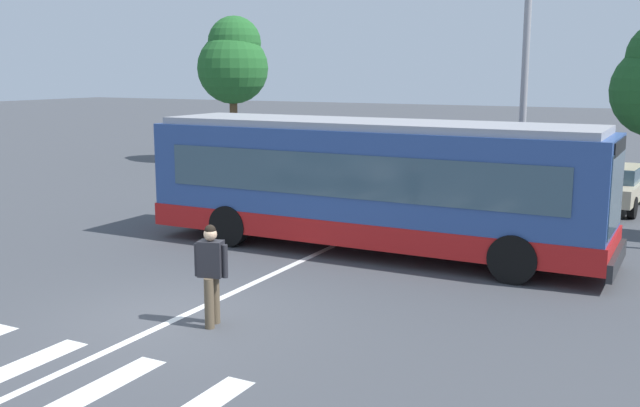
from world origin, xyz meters
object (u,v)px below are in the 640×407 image
at_px(city_transit_bus, 371,184).
at_px(twin_arm_street_lamp, 528,10).
at_px(parked_car_silver, 518,176).
at_px(parked_car_blue, 366,168).
at_px(parked_car_black, 444,171).
at_px(parked_car_champagne, 612,184).
at_px(background_tree_left, 233,61).
at_px(pedestrian_crossing_street, 211,269).

relative_size(city_transit_bus, twin_arm_street_lamp, 1.13).
height_order(city_transit_bus, twin_arm_street_lamp, twin_arm_street_lamp).
xyz_separation_m(city_transit_bus, parked_car_silver, (1.47, 8.70, -0.82)).
relative_size(parked_car_blue, parked_car_black, 1.03).
bearing_deg(parked_car_black, parked_car_silver, -3.57).
relative_size(parked_car_black, twin_arm_street_lamp, 0.47).
height_order(parked_car_champagne, twin_arm_street_lamp, twin_arm_street_lamp).
bearing_deg(parked_car_champagne, parked_car_black, 175.35).
xyz_separation_m(parked_car_champagne, background_tree_left, (-16.92, 4.38, 3.86)).
distance_m(city_transit_bus, parked_car_black, 8.96).
height_order(parked_car_blue, background_tree_left, background_tree_left).
height_order(pedestrian_crossing_street, twin_arm_street_lamp, twin_arm_street_lamp).
relative_size(parked_car_champagne, twin_arm_street_lamp, 0.48).
height_order(pedestrian_crossing_street, parked_car_black, pedestrian_crossing_street).
xyz_separation_m(parked_car_silver, parked_car_champagne, (2.92, -0.29, 0.00)).
xyz_separation_m(pedestrian_crossing_street, parked_car_silver, (1.70, 14.70, -0.20)).
distance_m(parked_car_black, twin_arm_street_lamp, 6.92).
height_order(city_transit_bus, pedestrian_crossing_street, city_transit_bus).
xyz_separation_m(city_transit_bus, twin_arm_street_lamp, (2.21, 5.52, 4.26)).
bearing_deg(parked_car_blue, parked_car_champagne, -0.04).
bearing_deg(parked_car_silver, parked_car_champagne, -5.61).
bearing_deg(parked_car_black, city_transit_bus, -82.83).
xyz_separation_m(parked_car_black, parked_car_champagne, (5.51, -0.45, 0.00)).
distance_m(city_transit_bus, parked_car_blue, 9.31).
xyz_separation_m(pedestrian_crossing_street, background_tree_left, (-12.30, 18.79, 3.65)).
distance_m(city_transit_bus, background_tree_left, 18.16).
xyz_separation_m(parked_car_blue, parked_car_champagne, (8.28, -0.01, 0.00)).
height_order(parked_car_blue, parked_car_silver, same).
bearing_deg(parked_car_silver, parked_car_blue, -177.00).
xyz_separation_m(parked_car_black, background_tree_left, (-11.41, 3.93, 3.86)).
distance_m(pedestrian_crossing_street, parked_car_silver, 14.80).
bearing_deg(parked_car_black, parked_car_champagne, -4.65).
bearing_deg(parked_car_blue, twin_arm_street_lamp, -25.37).
xyz_separation_m(city_transit_bus, background_tree_left, (-12.53, 12.79, 3.04)).
bearing_deg(parked_car_blue, parked_car_silver, 3.00).
bearing_deg(parked_car_champagne, twin_arm_street_lamp, -127.14).
relative_size(parked_car_blue, background_tree_left, 0.70).
height_order(pedestrian_crossing_street, parked_car_silver, pedestrian_crossing_street).
bearing_deg(parked_car_champagne, pedestrian_crossing_street, -107.77).
height_order(city_transit_bus, parked_car_silver, city_transit_bus).
bearing_deg(parked_car_blue, parked_car_black, 9.06).
bearing_deg(parked_car_black, pedestrian_crossing_street, -86.59).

